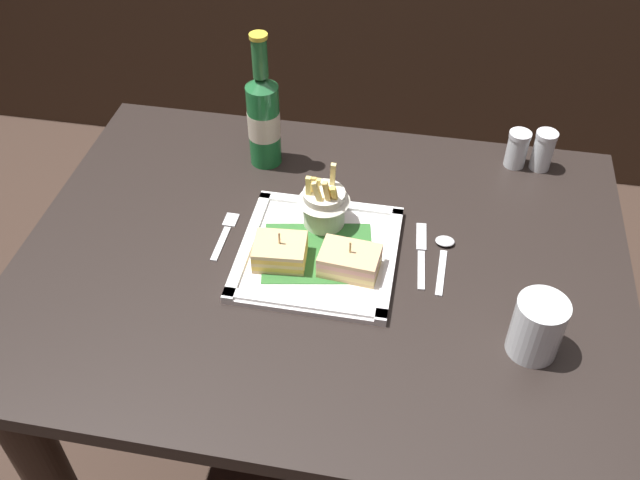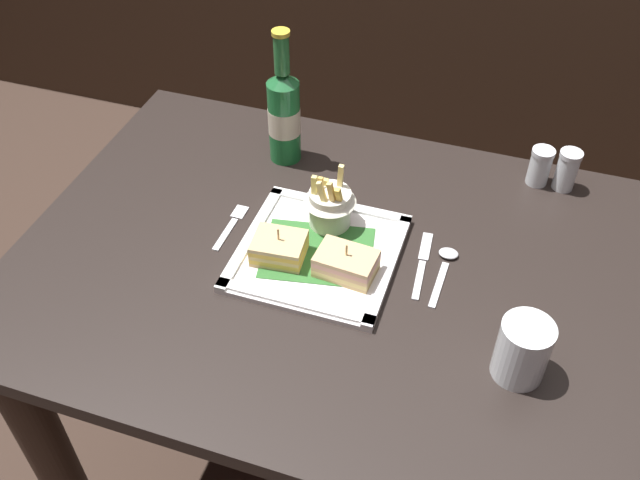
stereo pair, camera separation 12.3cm
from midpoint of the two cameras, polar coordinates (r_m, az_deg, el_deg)
name	(u,v)px [view 1 (the left image)]	position (r m, az deg, el deg)	size (l,w,h in m)	color
ground_plane	(321,467)	(1.85, -1.90, -17.91)	(6.00, 6.00, 0.00)	#382820
dining_table	(321,319)	(1.38, -2.44, -6.55)	(1.08, 0.82, 0.74)	black
square_plate	(318,253)	(1.25, -2.93, -1.15)	(0.28, 0.28, 0.02)	white
sandwich_half_left	(280,252)	(1.22, -6.11, -1.10)	(0.10, 0.08, 0.07)	tan
sandwich_half_right	(350,261)	(1.20, -0.51, -1.84)	(0.11, 0.08, 0.07)	#D8B471
fries_cup	(324,201)	(1.27, -2.44, 3.01)	(0.10, 0.10, 0.12)	silver
beer_bottle	(264,117)	(1.41, -7.09, 9.73)	(0.06, 0.06, 0.28)	#1B6E32
water_glass	(536,330)	(1.11, 14.05, -7.25)	(0.08, 0.08, 0.10)	silver
fork	(226,232)	(1.32, -10.28, 0.50)	(0.02, 0.12, 0.00)	silver
knife	(421,251)	(1.27, 5.45, -1.04)	(0.03, 0.16, 0.00)	silver
spoon	(444,250)	(1.27, 7.27, -0.90)	(0.03, 0.14, 0.01)	silver
salt_shaker	(517,151)	(1.47, 13.30, 6.91)	(0.04, 0.04, 0.08)	silver
pepper_shaker	(543,152)	(1.47, 15.27, 6.73)	(0.04, 0.04, 0.08)	silver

